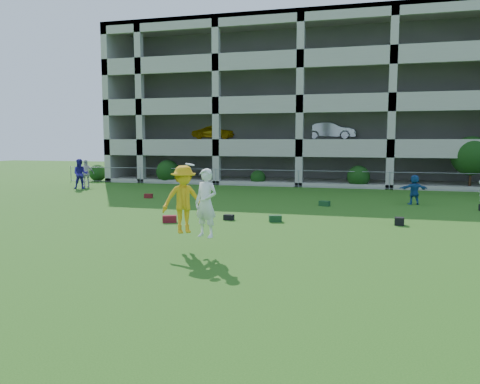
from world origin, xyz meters
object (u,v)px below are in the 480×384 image
(bystander_d, at_px, (414,190))
(bystander_b, at_px, (86,174))
(frisbee_contest, at_px, (189,200))
(bystander_a, at_px, (80,174))
(crate_d, at_px, (399,221))
(parking_garage, at_px, (313,107))

(bystander_d, bearing_deg, bystander_b, -22.75)
(bystander_d, height_order, frisbee_contest, frisbee_contest)
(bystander_a, bearing_deg, bystander_d, -36.63)
(bystander_b, distance_m, crate_d, 22.14)
(bystander_a, height_order, bystander_b, bystander_a)
(bystander_b, relative_size, crate_d, 5.42)
(crate_d, bearing_deg, parking_garage, 104.57)
(bystander_a, distance_m, frisbee_contest, 19.80)
(crate_d, distance_m, frisbee_contest, 8.81)
(bystander_b, xyz_separation_m, crate_d, (19.92, -9.62, -0.80))
(bystander_a, xyz_separation_m, crate_d, (19.62, -8.56, -0.85))
(bystander_a, height_order, parking_garage, parking_garage)
(frisbee_contest, bearing_deg, bystander_b, 131.08)
(crate_d, distance_m, parking_garage, 23.59)
(frisbee_contest, bearing_deg, bystander_d, 59.13)
(bystander_b, relative_size, bystander_d, 1.25)
(bystander_b, relative_size, parking_garage, 0.06)
(bystander_d, distance_m, frisbee_contest, 14.39)
(bystander_a, relative_size, bystander_b, 1.05)
(bystander_a, xyz_separation_m, parking_garage, (13.88, 13.55, 5.02))
(bystander_b, height_order, parking_garage, parking_garage)
(crate_d, bearing_deg, bystander_b, 154.21)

